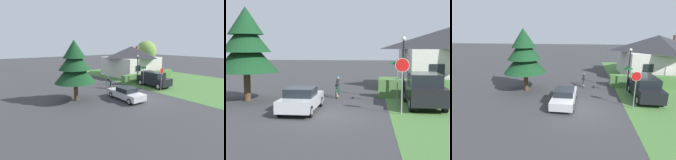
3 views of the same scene
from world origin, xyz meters
The scene contains 8 objects.
ground_plane centered at (0.00, 0.00, 0.00)m, with size 140.00×140.00×0.00m, color #38383A.
sedan_left_lane centered at (-1.42, 1.05, 0.66)m, with size 1.87×4.40×1.34m.
cyclist centered at (0.08, 5.98, 0.72)m, with size 0.44×1.82×1.49m.
parked_suv_right centered at (5.57, 3.16, 1.02)m, with size 2.14×4.71×2.01m.
stop_sign centered at (4.02, 0.72, 2.11)m, with size 0.73×0.07×2.98m.
street_lamp centered at (4.54, 5.29, 2.61)m, with size 0.29×0.29×4.33m.
street_name_sign centered at (4.03, 3.67, 1.94)m, with size 0.90×0.90×2.82m.
conifer_tall_near centered at (-5.71, 3.98, 3.74)m, with size 4.13×4.13×6.17m.
Camera 2 is at (2.35, -15.69, 3.54)m, focal length 50.00 mm.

